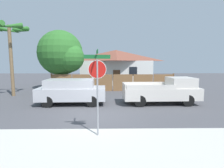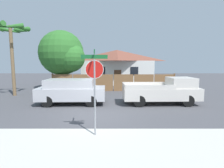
# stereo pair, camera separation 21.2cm
# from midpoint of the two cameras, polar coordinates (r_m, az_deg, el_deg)

# --- Properties ---
(ground_plane) EXTENTS (80.00, 80.00, 0.00)m
(ground_plane) POSITION_cam_midpoint_polar(r_m,az_deg,el_deg) (9.78, -5.14, -10.14)
(ground_plane) COLOR #47474C
(sidewalk_strip) EXTENTS (36.00, 3.20, 0.01)m
(sidewalk_strip) POSITION_cam_midpoint_polar(r_m,az_deg,el_deg) (6.44, -7.63, -19.46)
(sidewalk_strip) COLOR beige
(sidewalk_strip) RESTS_ON ground
(wooden_fence) EXTENTS (12.62, 0.12, 1.81)m
(wooden_fence) POSITION_cam_midpoint_polar(r_m,az_deg,el_deg) (17.92, -0.09, 0.44)
(wooden_fence) COLOR brown
(wooden_fence) RESTS_ON ground
(house) EXTENTS (10.03, 6.73, 4.72)m
(house) POSITION_cam_midpoint_polar(r_m,az_deg,el_deg) (25.17, 0.98, 5.89)
(house) COLOR white
(house) RESTS_ON ground
(oak_tree) EXTENTS (5.02, 4.78, 6.32)m
(oak_tree) POSITION_cam_midpoint_polar(r_m,az_deg,el_deg) (19.65, -16.23, 9.39)
(oak_tree) COLOR brown
(oak_tree) RESTS_ON ground
(palm_tree) EXTENTS (2.99, 3.21, 6.11)m
(palm_tree) POSITION_cam_midpoint_polar(r_m,az_deg,el_deg) (17.60, -30.78, 13.79)
(palm_tree) COLOR brown
(palm_tree) RESTS_ON ground
(red_suv) EXTENTS (4.66, 2.18, 1.74)m
(red_suv) POSITION_cam_midpoint_polar(r_m,az_deg,el_deg) (12.50, -13.48, -2.09)
(red_suv) COLOR #B7B7BC
(red_suv) RESTS_ON ground
(orange_pickup) EXTENTS (5.24, 2.08, 1.86)m
(orange_pickup) POSITION_cam_midpoint_polar(r_m,az_deg,el_deg) (12.78, 16.09, -2.23)
(orange_pickup) COLOR silver
(orange_pickup) RESTS_ON ground
(stop_sign) EXTENTS (1.00, 0.90, 3.35)m
(stop_sign) POSITION_cam_midpoint_polar(r_m,az_deg,el_deg) (6.72, -5.70, 1.98)
(stop_sign) COLOR gray
(stop_sign) RESTS_ON ground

